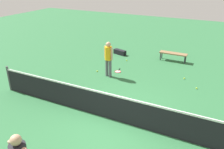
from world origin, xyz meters
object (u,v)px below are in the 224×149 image
(player_near_side, at_px, (108,56))
(tennis_ball_midcourt, at_px, (197,88))
(tennis_ball_by_net, at_px, (108,59))
(equipment_bag, at_px, (120,52))
(courtside_bench, at_px, (173,54))
(tennis_ball_near_player, at_px, (97,71))
(tennis_racket_near_player, at_px, (118,71))
(tennis_ball_baseline, at_px, (184,78))
(tennis_ball_stray_left, at_px, (127,60))

(player_near_side, distance_m, tennis_ball_midcourt, 4.13)
(tennis_ball_by_net, bearing_deg, tennis_ball_midcourt, 162.97)
(tennis_ball_midcourt, distance_m, equipment_bag, 5.51)
(player_near_side, relative_size, tennis_ball_midcourt, 25.76)
(tennis_ball_midcourt, relative_size, courtside_bench, 0.04)
(tennis_ball_near_player, relative_size, tennis_ball_midcourt, 1.00)
(tennis_ball_midcourt, distance_m, courtside_bench, 3.43)
(tennis_ball_near_player, bearing_deg, courtside_bench, -132.91)
(tennis_racket_near_player, bearing_deg, equipment_bag, -67.53)
(tennis_racket_near_player, xyz_separation_m, tennis_ball_near_player, (0.92, 0.49, 0.02))
(tennis_ball_midcourt, xyz_separation_m, tennis_ball_baseline, (0.67, -0.79, 0.00))
(tennis_ball_baseline, bearing_deg, player_near_side, 21.78)
(tennis_ball_by_net, bearing_deg, tennis_ball_baseline, 170.07)
(courtside_bench, bearing_deg, equipment_bag, 5.52)
(tennis_racket_near_player, bearing_deg, tennis_ball_by_net, -47.08)
(tennis_ball_near_player, height_order, tennis_ball_baseline, same)
(tennis_racket_near_player, bearing_deg, courtside_bench, -127.28)
(tennis_ball_near_player, relative_size, tennis_ball_stray_left, 1.00)
(equipment_bag, bearing_deg, courtside_bench, -174.48)
(tennis_ball_midcourt, bearing_deg, tennis_racket_near_player, -2.78)
(courtside_bench, height_order, equipment_bag, courtside_bench)
(tennis_ball_midcourt, relative_size, tennis_ball_stray_left, 1.00)
(tennis_racket_near_player, relative_size, tennis_ball_stray_left, 9.15)
(tennis_ball_near_player, height_order, tennis_ball_midcourt, same)
(courtside_bench, distance_m, equipment_bag, 3.13)
(tennis_ball_by_net, bearing_deg, tennis_ball_near_player, 100.88)
(tennis_ball_midcourt, bearing_deg, tennis_ball_baseline, -49.64)
(tennis_ball_near_player, bearing_deg, player_near_side, 163.32)
(tennis_ball_near_player, distance_m, tennis_ball_baseline, 4.22)
(tennis_ball_by_net, height_order, tennis_ball_stray_left, same)
(tennis_ball_baseline, bearing_deg, tennis_ball_by_net, -9.93)
(tennis_racket_near_player, bearing_deg, player_near_side, 77.66)
(tennis_ball_baseline, height_order, tennis_ball_stray_left, same)
(tennis_ball_stray_left, distance_m, courtside_bench, 2.61)
(tennis_ball_stray_left, bearing_deg, tennis_ball_midcourt, 156.19)
(courtside_bench, bearing_deg, tennis_ball_stray_left, 26.58)
(tennis_ball_near_player, relative_size, courtside_bench, 0.04)
(tennis_ball_by_net, height_order, equipment_bag, equipment_bag)
(tennis_racket_near_player, distance_m, equipment_bag, 2.65)
(player_near_side, height_order, tennis_ball_by_net, player_near_side)
(player_near_side, height_order, tennis_racket_near_player, player_near_side)
(courtside_bench, bearing_deg, tennis_ball_baseline, 116.25)
(tennis_racket_near_player, bearing_deg, tennis_ball_stray_left, -82.34)
(tennis_ball_by_net, xyz_separation_m, equipment_bag, (-0.27, -1.07, 0.11))
(tennis_ball_near_player, distance_m, tennis_ball_stray_left, 2.21)
(tennis_ball_midcourt, height_order, equipment_bag, equipment_bag)
(tennis_ball_near_player, bearing_deg, tennis_ball_midcourt, -176.29)
(player_near_side, xyz_separation_m, tennis_ball_near_player, (0.76, -0.23, -0.98))
(tennis_ball_midcourt, bearing_deg, player_near_side, 7.67)
(tennis_racket_near_player, relative_size, tennis_ball_by_net, 9.15)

